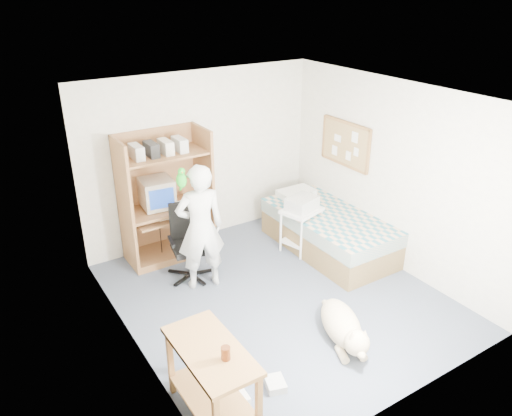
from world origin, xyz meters
The scene contains 21 objects.
floor centered at (0.00, 0.00, 0.00)m, with size 4.00×4.00×0.00m, color #444D5D.
wall_back centered at (0.00, 2.00, 1.25)m, with size 3.60×0.02×2.50m, color beige.
wall_right centered at (1.80, 0.00, 1.25)m, with size 0.02×4.00×2.50m, color beige.
wall_left centered at (-1.80, 0.00, 1.25)m, with size 0.02×4.00×2.50m, color beige.
ceiling centered at (0.00, 0.00, 2.50)m, with size 3.60×4.00×0.02m, color white.
computer_hutch centered at (-0.70, 1.74, 0.82)m, with size 1.20×0.63×1.80m.
bed centered at (1.30, 0.62, 0.29)m, with size 1.02×2.02×0.66m.
side_desk centered at (-1.55, -1.20, 0.49)m, with size 0.50×1.00×0.75m.
corkboard centered at (1.77, 0.90, 1.45)m, with size 0.04×0.94×0.66m.
office_chair centered at (-0.70, 1.06, 0.35)m, with size 0.56×0.56×0.99m.
person centered at (-0.66, 0.75, 0.82)m, with size 0.60×0.39×1.65m, color silver.
parrot centered at (-0.86, 0.77, 1.51)m, with size 0.12×0.21×0.33m.
dog centered at (0.12, -1.06, 0.19)m, with size 0.63×1.12×0.44m.
printer_cart centered at (0.97, 0.82, 0.43)m, with size 0.63×0.56×0.64m.
printer centered at (0.97, 0.82, 0.73)m, with size 0.42×0.32×0.18m, color #B9B9B4.
crt_monitor centered at (-0.81, 1.75, 0.97)m, with size 0.45×0.47×0.39m.
keyboard centered at (-0.66, 1.58, 0.67)m, with size 0.45×0.16×0.03m, color beige.
pencil_cup centered at (-0.36, 1.65, 0.82)m, with size 0.08×0.08×0.12m, color gold.
drink_glass centered at (-1.50, -1.38, 0.81)m, with size 0.08×0.08×0.12m, color #441E0A.
floor_box_a centered at (-1.33, -1.21, 0.05)m, with size 0.25×0.20×0.10m, color white.
floor_box_b centered at (-0.89, -1.23, 0.04)m, with size 0.18×0.22×0.08m, color beige.
Camera 1 is at (-3.02, -4.23, 3.61)m, focal length 35.00 mm.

